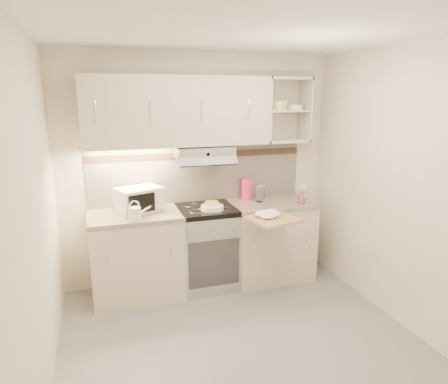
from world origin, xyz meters
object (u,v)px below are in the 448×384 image
object	(u,v)px
glass_jar	(261,193)
watering_can	(136,213)
microwave	(139,199)
pink_pitcher	(247,189)
spray_bottle	(301,196)
electric_range	(207,247)
plate_stack	(212,208)
cutting_board	(273,219)

from	to	relation	value
glass_jar	watering_can	bearing A→B (deg)	-169.45
microwave	pink_pitcher	bearing A→B (deg)	-14.09
watering_can	spray_bottle	distance (m)	1.79
electric_range	spray_bottle	distance (m)	1.18
microwave	glass_jar	xyz separation A→B (m)	(1.33, -0.04, -0.02)
spray_bottle	plate_stack	bearing A→B (deg)	-164.36
watering_can	spray_bottle	world-z (taller)	spray_bottle
glass_jar	electric_range	bearing A→B (deg)	-176.28
spray_bottle	electric_range	bearing A→B (deg)	-170.23
watering_can	spray_bottle	bearing A→B (deg)	-10.19
plate_stack	spray_bottle	size ratio (longest dim) A/B	1.03
pink_pitcher	glass_jar	size ratio (longest dim) A/B	1.20
electric_range	cutting_board	size ratio (longest dim) A/B	2.01
microwave	cutting_board	distance (m)	1.38
watering_can	pink_pitcher	xyz separation A→B (m)	(1.29, 0.42, 0.05)
microwave	spray_bottle	xyz separation A→B (m)	(1.72, -0.25, -0.03)
cutting_board	plate_stack	bearing A→B (deg)	128.38
watering_can	cutting_board	xyz separation A→B (m)	(1.30, -0.30, -0.10)
microwave	plate_stack	distance (m)	0.75
cutting_board	spray_bottle	bearing A→B (deg)	22.37
electric_range	microwave	world-z (taller)	microwave
electric_range	spray_bottle	size ratio (longest dim) A/B	3.91
electric_range	spray_bottle	xyz separation A→B (m)	(1.03, -0.18, 0.54)
electric_range	plate_stack	world-z (taller)	plate_stack
plate_stack	spray_bottle	bearing A→B (deg)	-3.80
plate_stack	glass_jar	distance (m)	0.63
microwave	pink_pitcher	world-z (taller)	microwave
watering_can	glass_jar	distance (m)	1.42
microwave	watering_can	size ratio (longest dim) A/B	2.29
electric_range	pink_pitcher	world-z (taller)	pink_pitcher
watering_can	plate_stack	world-z (taller)	watering_can
cutting_board	watering_can	bearing A→B (deg)	154.30
plate_stack	microwave	bearing A→B (deg)	165.39
glass_jar	cutting_board	world-z (taller)	glass_jar
plate_stack	cutting_board	size ratio (longest dim) A/B	0.53
electric_range	glass_jar	size ratio (longest dim) A/B	4.48
watering_can	electric_range	bearing A→B (deg)	4.54
electric_range	watering_can	world-z (taller)	watering_can
microwave	plate_stack	size ratio (longest dim) A/B	2.18
microwave	plate_stack	world-z (taller)	microwave
microwave	cutting_board	bearing A→B (deg)	-45.71
plate_stack	cutting_board	xyz separation A→B (m)	(0.51, -0.41, -0.05)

